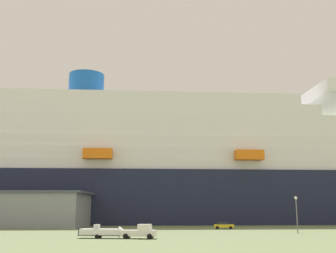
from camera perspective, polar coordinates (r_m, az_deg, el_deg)
The scene contains 6 objects.
ground_plane at distance 105.19m, azimuth -2.58°, elevation -13.89°, with size 600.00×600.00×0.00m, color #66754C.
cruise_ship at distance 130.58m, azimuth -0.06°, elevation -6.35°, with size 220.97×55.61×56.60m.
pickup_truck at distance 66.10m, azimuth -3.95°, elevation -14.47°, with size 5.73×2.61×2.20m.
small_boat_on_trailer at distance 67.40m, azimuth -8.84°, elevation -14.38°, with size 8.97×2.34×2.15m.
street_lamp at distance 82.77m, azimuth 17.52°, elevation -10.91°, with size 0.56×0.56×6.86m.
parked_car_yellow_taxi at distance 96.81m, azimuth 7.80°, elevation -13.52°, with size 4.72×2.53×1.58m.
Camera 1 is at (9.54, -74.65, 4.68)m, focal length 43.58 mm.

